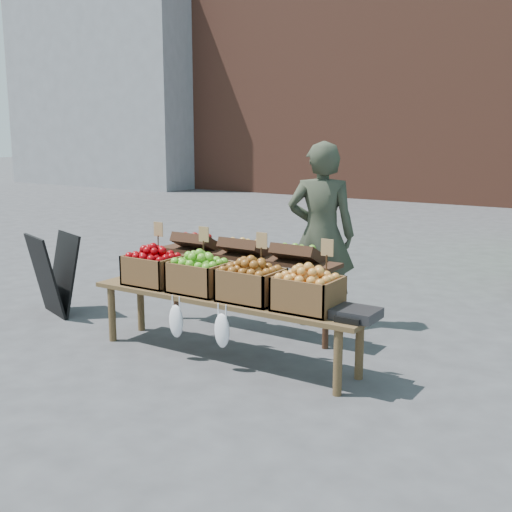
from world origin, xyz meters
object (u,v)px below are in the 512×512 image
Objects in this scene: back_table at (245,282)px; crate_red_apples at (251,285)px; crate_golden_apples at (154,270)px; weighing_scale at (356,314)px; crate_russet_pears at (200,277)px; vendor at (321,235)px; display_bench at (225,327)px; crate_green_apples at (308,294)px; chalkboard_sign at (54,274)px.

crate_red_apples is (0.55, -0.72, 0.19)m from back_table.
crate_golden_apples is 1.00× the size of crate_red_apples.
back_table reaches higher than weighing_scale.
vendor is at bearing 70.07° from crate_russet_pears.
crate_green_apples is at bearing 0.00° from display_bench.
weighing_scale is (0.42, 0.00, -0.10)m from crate_green_apples.
back_table reaches higher than crate_russet_pears.
crate_golden_apples and crate_green_apples have the same top height.
crate_green_apples is (3.22, -0.12, 0.26)m from chalkboard_sign.
chalkboard_sign is 2.14m from crate_russet_pears.
back_table is at bearing 146.73° from crate_green_apples.
crate_red_apples is at bearing 180.00° from crate_green_apples.
crate_red_apples is (0.05, -1.38, -0.24)m from vendor.
weighing_scale is (1.52, 0.00, -0.10)m from crate_russet_pears.
chalkboard_sign is 1.82× the size of crate_red_apples.
crate_golden_apples is at bearing 180.00° from crate_russet_pears.
back_table is at bearing 154.69° from weighing_scale.
back_table reaches higher than crate_red_apples.
crate_red_apples is at bearing 17.38° from chalkboard_sign.
weighing_scale is at bearing 0.00° from display_bench.
display_bench is 5.40× the size of crate_golden_apples.
back_table is at bearing 52.48° from crate_golden_apples.
crate_green_apples is (0.83, 0.00, 0.42)m from display_bench.
crate_golden_apples is 1.65m from crate_green_apples.
crate_green_apples is at bearing 89.95° from vendor.
back_table is (-0.50, -0.66, -0.43)m from vendor.
chalkboard_sign is 0.43× the size of back_table.
crate_golden_apples is at bearing 180.00° from crate_green_apples.
crate_golden_apples is at bearing 29.18° from vendor.
chalkboard_sign is 3.23m from crate_green_apples.
vendor reaches higher than weighing_scale.
crate_green_apples is at bearing 17.81° from chalkboard_sign.
crate_green_apples is at bearing -33.27° from back_table.
crate_golden_apples is 1.47× the size of weighing_scale.
vendor is at bearing 92.06° from crate_red_apples.
display_bench is at bearing 57.19° from vendor.
chalkboard_sign is at bearing 2.17° from vendor.
back_table is 0.93m from crate_golden_apples.
crate_russet_pears is 0.55m from crate_red_apples.
crate_red_apples is 1.47× the size of weighing_scale.
display_bench is 7.94× the size of weighing_scale.
crate_red_apples is at bearing 180.00° from weighing_scale.
crate_red_apples reaches higher than weighing_scale.
crate_russet_pears and crate_green_apples have the same top height.
crate_golden_apples is at bearing -127.52° from back_table.
chalkboard_sign is 3.65m from weighing_scale.
vendor is 1.75m from crate_golden_apples.
crate_golden_apples is 1.00× the size of crate_russet_pears.
weighing_scale is (1.02, -1.38, -0.34)m from vendor.
crate_russet_pears is at bearing 0.00° from crate_golden_apples.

